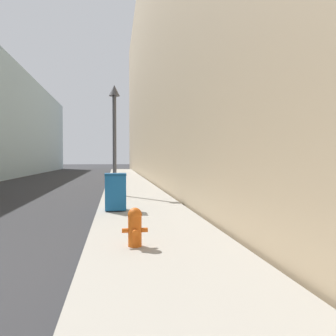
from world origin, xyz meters
TOP-DOWN VIEW (x-y plane):
  - sidewalk_right at (5.62, 18.00)m, footprint 3.09×60.00m
  - building_right_stone at (13.26, 26.00)m, footprint 12.00×60.00m
  - fire_hydrant at (5.06, 1.87)m, footprint 0.51×0.39m
  - trash_bin at (4.69, 6.39)m, footprint 0.70×0.63m
  - lamppost at (4.65, 11.13)m, footprint 0.52×0.52m

SIDE VIEW (x-z plane):
  - sidewalk_right at x=5.62m, z-range 0.00..0.15m
  - fire_hydrant at x=5.06m, z-range 0.17..0.93m
  - trash_bin at x=4.69m, z-range 0.16..1.40m
  - lamppost at x=4.65m, z-range 0.84..6.01m
  - building_right_stone at x=13.26m, z-range 0.00..21.14m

